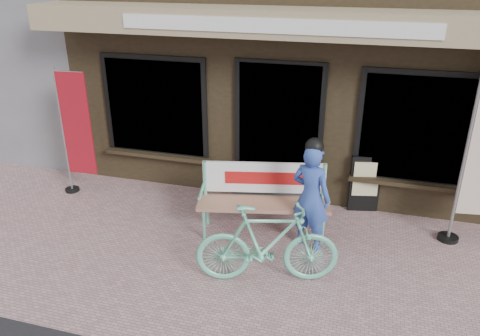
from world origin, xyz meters
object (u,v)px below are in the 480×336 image
(bench, at_px, (264,193))
(nobori_red, at_px, (75,131))
(person, at_px, (311,195))
(bicycle, at_px, (267,244))
(menu_stand, at_px, (365,183))

(bench, bearing_deg, nobori_red, 161.25)
(person, bearing_deg, bicycle, -93.28)
(bicycle, bearing_deg, person, -38.02)
(bench, bearing_deg, person, -32.55)
(bench, height_order, menu_stand, bench)
(bench, distance_m, nobori_red, 3.16)
(bench, relative_size, person, 1.21)
(bicycle, distance_m, menu_stand, 2.31)
(person, bearing_deg, nobori_red, -169.18)
(person, bearing_deg, bench, 179.57)
(bicycle, relative_size, nobori_red, 0.81)
(bench, xyz_separation_m, nobori_red, (-3.10, 0.33, 0.49))
(bench, bearing_deg, bicycle, -87.44)
(bench, xyz_separation_m, menu_stand, (1.32, 0.95, -0.12))
(bench, xyz_separation_m, bicycle, (0.31, -1.12, -0.07))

